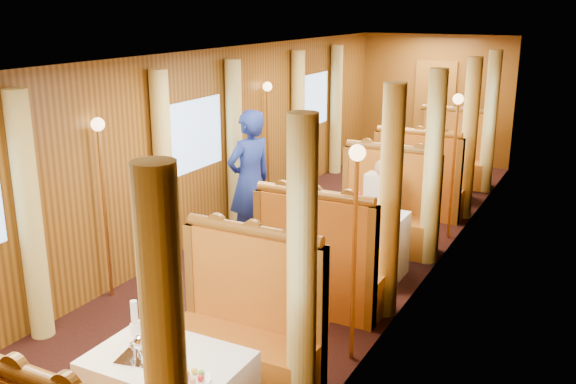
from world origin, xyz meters
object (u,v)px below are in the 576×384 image
Objects in this scene: passenger at (381,197)px; rose_vase_mid at (359,198)px; steward at (250,181)px; banquette_mid_aft at (386,216)px; banquette_mid_fwd at (320,271)px; fruit_plate at (194,378)px; table_mid at (357,244)px; table_far at (436,176)px; banquette_near_aft at (245,335)px; banquette_far_aft at (452,160)px; teapot_right at (147,359)px; rose_vase_far at (440,142)px; teapot_back at (163,342)px; teapot_left at (141,349)px; banquette_far_fwd at (419,188)px; tea_tray at (145,358)px.

rose_vase_mid is at bearing -90.15° from passenger.
banquette_mid_aft is at bearing 141.38° from steward.
fruit_plate is (0.33, -2.64, 0.35)m from banquette_mid_fwd.
table_mid and table_far have the same top height.
banquette_near_aft is at bearing 105.74° from fruit_plate.
rose_vase_mid is (-0.00, -3.48, 0.55)m from table_far.
banquette_far_aft is 9.93× the size of teapot_right.
banquette_mid_aft is 3.72× the size of rose_vase_far.
fruit_plate is (0.33, -7.15, 0.39)m from table_far.
teapot_back reaches higher than table_mid.
banquette_mid_fwd is at bearing 66.61° from teapot_back.
banquette_mid_aft is (0.00, 3.50, 0.00)m from banquette_near_aft.
banquette_mid_aft is 4.68m from teapot_right.
banquette_far_aft is 1.12m from rose_vase_far.
banquette_far_aft is 8.11m from teapot_left.
table_mid is 3.69m from fruit_plate.
banquette_mid_aft is 1.81m from steward.
teapot_right is at bearing -90.41° from banquette_far_fwd.
steward reaches higher than rose_vase_far.
rose_vase_far is at bearing 89.77° from passenger.
rose_vase_mid reaches higher than teapot_right.
teapot_right is at bearing -179.73° from fruit_plate.
banquette_far_fwd is 1.74m from passenger.
rose_vase_far is (0.01, 3.51, 0.55)m from table_mid.
tea_tray is at bearing -90.82° from banquette_far_aft.
banquette_far_fwd is 8.09× the size of teapot_back.
rose_vase_far is at bearing 88.97° from tea_tray.
banquette_far_aft is 1.76× the size of passenger.
banquette_mid_aft is at bearing 87.44° from teapot_right.
table_mid is at bearing 67.07° from teapot_back.
banquette_far_aft is 8.18m from fruit_plate.
tea_tray is at bearing -20.18° from teapot_left.
banquette_far_aft is (0.00, 7.00, 0.00)m from banquette_near_aft.
banquette_mid_fwd is 1.82m from passenger.
passenger is (1.51, 0.64, -0.16)m from steward.
banquette_mid_fwd is 1.00× the size of banquette_far_fwd.
banquette_mid_fwd and banquette_far_aft have the same top height.
banquette_far_fwd is 9.93× the size of teapot_right.
banquette_far_aft is 4.66m from steward.
rose_vase_mid is at bearing 95.32° from table_mid.
banquette_mid_fwd reaches higher than passenger.
banquette_far_fwd is at bearing 87.57° from teapot_right.
banquette_near_aft is 1.28× the size of table_mid.
teapot_left is at bearing -92.36° from rose_vase_mid.
banquette_far_aft is at bearing 77.53° from teapot_left.
tea_tray is (-0.12, -7.09, 0.38)m from table_far.
fruit_plate is (0.44, -0.06, 0.01)m from tea_tray.
banquette_far_aft is at bearing 87.67° from teapot_right.
teapot_left is at bearing -143.21° from teapot_back.
banquette_far_fwd is (0.00, 1.47, 0.00)m from banquette_mid_aft.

